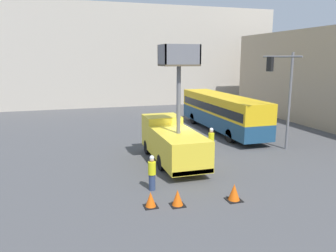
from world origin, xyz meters
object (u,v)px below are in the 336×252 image
Objects in this scene: traffic_light_pole at (284,87)px; traffic_cone_mid_road at (234,193)px; traffic_cone_far_side at (178,198)px; traffic_cone_near_truck at (151,200)px; road_worker_directing at (211,142)px; city_bus at (221,110)px; utility_truck at (172,139)px; road_worker_near_truck at (152,173)px.

traffic_cone_mid_road is at bearing -137.48° from traffic_light_pole.
traffic_cone_near_truck is at bearing 169.36° from traffic_cone_far_side.
road_worker_directing is 6.98m from traffic_cone_mid_road.
traffic_cone_mid_road is (-5.80, -13.27, -1.50)m from city_bus.
utility_truck reaches higher than city_bus.
city_bus is 16.07m from traffic_cone_near_truck.
city_bus is 7.54m from traffic_light_pole.
traffic_cone_near_truck is at bearing -116.12° from utility_truck.
traffic_light_pole is at bearing 32.54° from traffic_cone_far_side.
road_worker_directing is (2.89, 0.61, -0.52)m from utility_truck.
road_worker_directing is at bearing 29.01° from road_worker_near_truck.
road_worker_near_truck is 2.43× the size of traffic_cone_far_side.
city_bus is 15.59m from traffic_cone_far_side.
road_worker_near_truck is at bearing -158.25° from traffic_light_pole.
utility_truck is at bearing 129.31° from city_bus.
traffic_cone_far_side is at bearing 139.92° from city_bus.
city_bus is at bearing 53.26° from traffic_cone_near_truck.
city_bus is 17.24× the size of traffic_cone_far_side.
road_worker_near_truck is 3.98m from traffic_cone_mid_road.
road_worker_near_truck is (-10.08, -4.02, -3.59)m from traffic_light_pole.
traffic_light_pole is 3.57× the size of road_worker_directing.
traffic_cone_far_side is (-9.45, -6.03, -4.12)m from traffic_light_pole.
city_bus reaches higher than traffic_cone_far_side.
traffic_light_pole reaches higher than road_worker_directing.
traffic_cone_near_truck is 0.87× the size of traffic_cone_mid_road.
traffic_cone_mid_road is 1.09× the size of traffic_cone_far_side.
road_worker_near_truck is at bearing 130.65° from road_worker_directing.
traffic_cone_near_truck is 0.94× the size of traffic_cone_far_side.
utility_truck is 6.17m from traffic_cone_far_side.
utility_truck is 0.57× the size of city_bus.
traffic_cone_mid_road is (3.77, -0.46, 0.05)m from traffic_cone_near_truck.
traffic_cone_far_side is at bearing -10.64° from traffic_cone_near_truck.
road_worker_directing is (5.13, 4.45, 0.08)m from road_worker_near_truck.
traffic_light_pole reaches higher than traffic_cone_near_truck.
utility_truck is 3.74× the size of road_worker_directing.
city_bus is at bearing 38.69° from road_worker_near_truck.
traffic_cone_far_side is (1.16, -0.22, 0.02)m from traffic_cone_near_truck.
traffic_cone_far_side is at bearing -84.36° from road_worker_near_truck.
city_bus is at bearing 57.16° from traffic_cone_far_side.
traffic_cone_mid_road is at bearing -5.21° from traffic_cone_far_side.
road_worker_directing is at bearing 11.89° from utility_truck.
utility_truck is at bearing 74.64° from traffic_cone_far_side.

